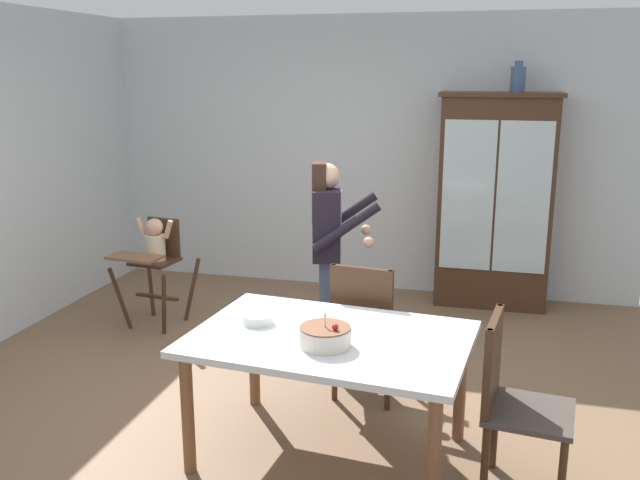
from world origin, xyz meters
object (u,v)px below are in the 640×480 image
at_px(adult_person, 328,238).
at_px(dining_chair_far_side, 365,322).
at_px(china_cabinet, 495,201).
at_px(dining_table, 330,350).
at_px(dining_chair_right_end, 510,393).
at_px(high_chair_with_toddler, 155,252).
at_px(ceramic_vase, 518,78).
at_px(birthday_cake, 325,336).
at_px(serving_bowl, 258,319).

height_order(adult_person, dining_chair_far_side, adult_person).
xyz_separation_m(china_cabinet, dining_table, (-0.86, -2.97, -0.35)).
bearing_deg(dining_chair_right_end, dining_table, 91.83).
distance_m(high_chair_with_toddler, dining_chair_right_end, 3.43).
bearing_deg(china_cabinet, dining_chair_right_end, -87.69).
xyz_separation_m(high_chair_with_toddler, dining_chair_right_end, (2.94, -1.78, -0.10)).
height_order(dining_table, dining_chair_right_end, dining_chair_right_end).
height_order(ceramic_vase, birthday_cake, ceramic_vase).
xyz_separation_m(high_chair_with_toddler, dining_chair_far_side, (2.02, -0.95, -0.10)).
distance_m(ceramic_vase, high_chair_with_toddler, 3.53).
distance_m(china_cabinet, dining_table, 3.11).
bearing_deg(birthday_cake, high_chair_with_toddler, 136.97).
relative_size(ceramic_vase, birthday_cake, 0.96).
bearing_deg(high_chair_with_toddler, serving_bowl, -39.71).
relative_size(dining_chair_far_side, dining_chair_right_end, 1.00).
relative_size(adult_person, dining_table, 0.94).
relative_size(serving_bowl, dining_chair_right_end, 0.19).
relative_size(adult_person, birthday_cake, 5.47).
distance_m(china_cabinet, serving_bowl, 3.18).
distance_m(birthday_cake, dining_chair_far_side, 0.91).
height_order(serving_bowl, dining_chair_right_end, dining_chair_right_end).
height_order(high_chair_with_toddler, birthday_cake, high_chair_with_toddler).
height_order(high_chair_with_toddler, dining_table, high_chair_with_toddler).
height_order(birthday_cake, serving_bowl, birthday_cake).
height_order(high_chair_with_toddler, dining_chair_far_side, dining_chair_far_side).
bearing_deg(high_chair_with_toddler, dining_chair_right_end, -24.05).
height_order(adult_person, dining_table, adult_person).
distance_m(china_cabinet, birthday_cake, 3.24).
distance_m(ceramic_vase, serving_bowl, 3.50).
xyz_separation_m(ceramic_vase, dining_chair_far_side, (-0.92, -2.24, -1.55)).
xyz_separation_m(birthday_cake, serving_bowl, (-0.46, 0.23, -0.03)).
distance_m(dining_table, birthday_cake, 0.21).
bearing_deg(ceramic_vase, high_chair_with_toddler, -156.35).
height_order(dining_table, serving_bowl, serving_bowl).
bearing_deg(ceramic_vase, birthday_cake, -107.42).
xyz_separation_m(dining_chair_far_side, dining_chair_right_end, (0.91, -0.82, 0.00)).
xyz_separation_m(china_cabinet, high_chair_with_toddler, (-2.81, -1.29, -0.35)).
bearing_deg(birthday_cake, china_cabinet, 74.82).
xyz_separation_m(ceramic_vase, adult_person, (-1.32, -1.68, -1.14)).
xyz_separation_m(high_chair_with_toddler, birthday_cake, (1.97, -1.83, 0.14)).
bearing_deg(serving_bowl, high_chair_with_toddler, 133.17).
bearing_deg(birthday_cake, ceramic_vase, 72.58).
relative_size(ceramic_vase, serving_bowl, 1.50).
bearing_deg(dining_table, high_chair_with_toddler, 139.26).
relative_size(high_chair_with_toddler, dining_chair_far_side, 0.99).
bearing_deg(dining_chair_right_end, adult_person, 50.44).
xyz_separation_m(china_cabinet, ceramic_vase, (0.13, 0.00, 1.11)).
distance_m(serving_bowl, dining_chair_right_end, 1.46).
height_order(adult_person, serving_bowl, adult_person).
bearing_deg(serving_bowl, dining_chair_right_end, -6.91).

